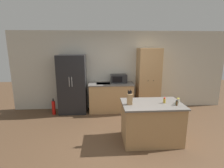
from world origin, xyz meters
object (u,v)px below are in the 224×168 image
(microwave, at_px, (119,78))
(fire_extinguisher, at_px, (54,107))
(knife_block, at_px, (130,99))
(spice_bottle_short_red, at_px, (177,103))
(spice_bottle_green_herb, at_px, (178,101))
(pantry_cabinet, at_px, (148,80))
(spice_bottle_amber_oil, at_px, (177,103))
(refrigerator, at_px, (72,84))
(spice_bottle_tall_dark, at_px, (164,100))

(microwave, distance_m, fire_extinguisher, 2.27)
(knife_block, relative_size, spice_bottle_short_red, 3.63)
(spice_bottle_green_herb, bearing_deg, knife_block, -178.26)
(spice_bottle_green_herb, bearing_deg, pantry_cabinet, 94.61)
(spice_bottle_amber_oil, relative_size, fire_extinguisher, 0.22)
(fire_extinguisher, bearing_deg, spice_bottle_amber_oil, -31.50)
(spice_bottle_short_red, bearing_deg, fire_extinguisher, 149.57)
(microwave, bearing_deg, refrigerator, -175.41)
(refrigerator, bearing_deg, spice_bottle_green_herb, -36.26)
(spice_bottle_short_red, bearing_deg, microwave, 115.89)
(fire_extinguisher, bearing_deg, microwave, 8.14)
(knife_block, relative_size, spice_bottle_amber_oil, 2.91)
(knife_block, bearing_deg, fire_extinguisher, 140.06)
(spice_bottle_amber_oil, bearing_deg, spice_bottle_short_red, 67.43)
(pantry_cabinet, bearing_deg, spice_bottle_amber_oil, -88.54)
(pantry_cabinet, bearing_deg, knife_block, -115.54)
(knife_block, distance_m, spice_bottle_amber_oil, 1.00)
(refrigerator, relative_size, knife_block, 5.53)
(spice_bottle_green_herb, bearing_deg, refrigerator, 143.74)
(knife_block, xyz_separation_m, fire_extinguisher, (-2.11, 1.76, -0.80))
(spice_bottle_tall_dark, bearing_deg, pantry_cabinet, 85.53)
(refrigerator, height_order, spice_bottle_short_red, refrigerator)
(spice_bottle_short_red, relative_size, spice_bottle_amber_oil, 0.80)
(pantry_cabinet, relative_size, fire_extinguisher, 4.01)
(spice_bottle_tall_dark, bearing_deg, fire_extinguisher, 149.32)
(refrigerator, distance_m, knife_block, 2.47)
(spice_bottle_short_red, xyz_separation_m, spice_bottle_amber_oil, (-0.03, -0.06, 0.01))
(spice_bottle_short_red, height_order, fire_extinguisher, spice_bottle_short_red)
(pantry_cabinet, distance_m, knife_block, 2.17)
(pantry_cabinet, xyz_separation_m, spice_bottle_short_red, (0.08, -2.02, -0.09))
(pantry_cabinet, xyz_separation_m, spice_bottle_tall_dark, (-0.15, -1.90, -0.07))
(pantry_cabinet, relative_size, spice_bottle_tall_dark, 16.45)
(microwave, bearing_deg, spice_bottle_tall_dark, -68.19)
(pantry_cabinet, xyz_separation_m, knife_block, (-0.93, -1.95, -0.01))
(microwave, distance_m, spice_bottle_tall_dark, 2.17)
(spice_bottle_tall_dark, relative_size, spice_bottle_amber_oil, 1.09)
(spice_bottle_short_red, bearing_deg, spice_bottle_tall_dark, 152.77)
(refrigerator, relative_size, spice_bottle_amber_oil, 16.11)
(spice_bottle_short_red, bearing_deg, knife_block, 176.13)
(refrigerator, xyz_separation_m, spice_bottle_amber_oil, (2.50, -2.07, 0.02))
(knife_block, distance_m, spice_bottle_tall_dark, 0.79)
(pantry_cabinet, relative_size, spice_bottle_green_herb, 18.70)
(spice_bottle_short_red, distance_m, spice_bottle_amber_oil, 0.07)
(refrigerator, height_order, spice_bottle_amber_oil, refrigerator)
(knife_block, xyz_separation_m, spice_bottle_tall_dark, (0.78, 0.05, -0.07))
(spice_bottle_short_red, bearing_deg, spice_bottle_amber_oil, -112.57)
(spice_bottle_tall_dark, xyz_separation_m, fire_extinguisher, (-2.89, 1.72, -0.73))
(spice_bottle_tall_dark, height_order, spice_bottle_amber_oil, spice_bottle_tall_dark)
(microwave, height_order, knife_block, knife_block)
(refrigerator, xyz_separation_m, pantry_cabinet, (2.45, 0.01, 0.10))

